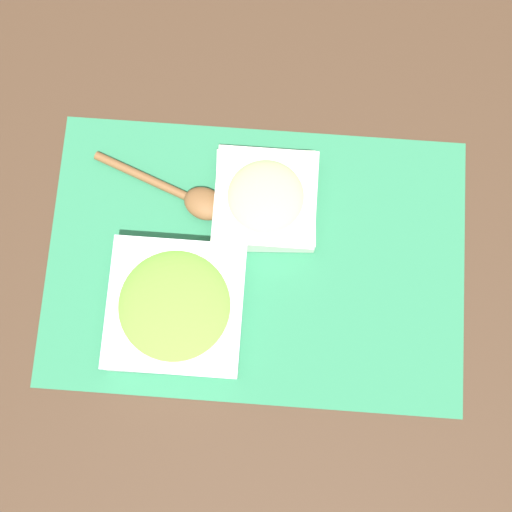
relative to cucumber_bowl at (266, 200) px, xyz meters
The scene contains 5 objects.
ground_plane 0.09m from the cucumber_bowl, 95.15° to the right, with size 3.00×3.00×0.00m, color #422D1E.
placemat 0.08m from the cucumber_bowl, 95.15° to the right, with size 0.57×0.38×0.00m.
cucumber_bowl is the anchor object (origin of this frame).
lettuce_bowl 0.19m from the cucumber_bowl, 124.72° to the right, with size 0.17×0.17×0.05m.
wooden_spoon 0.11m from the cucumber_bowl, behind, with size 0.19×0.10×0.02m.
Camera 1 is at (0.01, -0.20, 0.95)m, focal length 50.00 mm.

